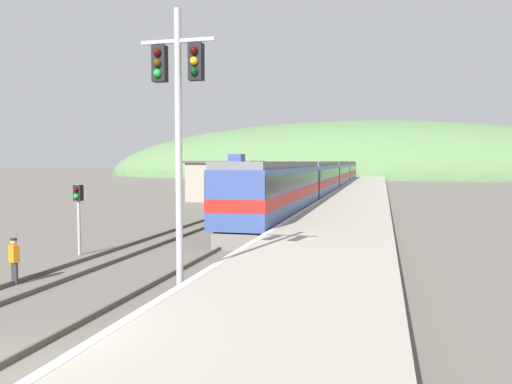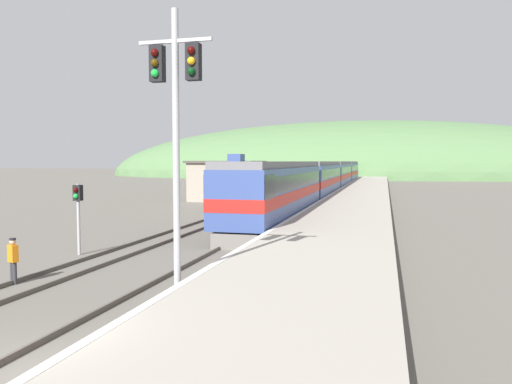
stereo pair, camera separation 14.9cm
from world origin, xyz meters
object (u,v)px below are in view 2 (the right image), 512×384
object	(u,v)px
signal_mast_main	(176,113)
carriage_second	(318,179)
track_worker	(13,258)
carriage_third	(337,174)
carriage_fourth	(347,172)
siding_train	(288,181)
signal_post_siding	(78,204)
express_train_lead_car	(277,190)

from	to	relation	value
signal_mast_main	carriage_second	bearing A→B (deg)	91.62
carriage_second	signal_mast_main	world-z (taller)	signal_mast_main
signal_mast_main	track_worker	size ratio (longest dim) A/B	5.33
carriage_third	carriage_fourth	bearing A→B (deg)	90.00
siding_train	track_worker	bearing A→B (deg)	-90.92
carriage_second	signal_mast_main	distance (m)	40.16
carriage_fourth	track_worker	world-z (taller)	carriage_fourth
carriage_third	siding_train	world-z (taller)	carriage_third
carriage_fourth	signal_post_siding	xyz separation A→B (m)	(-6.47, -75.15, 0.03)
carriage_fourth	siding_train	distance (m)	34.39
track_worker	carriage_fourth	bearing A→B (deg)	86.13
carriage_fourth	signal_post_siding	bearing A→B (deg)	-94.92
express_train_lead_car	signal_mast_main	bearing A→B (deg)	-86.59
signal_mast_main	signal_post_siding	distance (m)	10.48
carriage_third	track_worker	size ratio (longest dim) A/B	12.46
express_train_lead_car	track_worker	xyz separation A→B (m)	(-5.44, -17.84, -1.41)
express_train_lead_car	carriage_second	bearing A→B (deg)	90.00
carriage_second	siding_train	xyz separation A→B (m)	(-4.70, 7.49, -0.51)
carriage_third	siding_train	size ratio (longest dim) A/B	0.46
carriage_third	carriage_second	bearing A→B (deg)	-90.00
carriage_second	express_train_lead_car	bearing A→B (deg)	-90.00
carriage_third	signal_mast_main	world-z (taller)	signal_mast_main
carriage_third	express_train_lead_car	bearing A→B (deg)	-90.00
express_train_lead_car	track_worker	size ratio (longest dim) A/B	12.51
carriage_third	track_worker	bearing A→B (deg)	-95.21
siding_train	signal_mast_main	bearing A→B (deg)	-83.01
express_train_lead_car	siding_train	world-z (taller)	express_train_lead_car
express_train_lead_car	signal_post_siding	world-z (taller)	express_train_lead_car
carriage_third	signal_mast_main	bearing A→B (deg)	-88.94
signal_mast_main	track_worker	bearing A→B (deg)	170.33
express_train_lead_car	carriage_fourth	xyz separation A→B (m)	(0.00, 62.61, -0.01)
carriage_third	signal_post_siding	world-z (taller)	carriage_third
carriage_second	track_worker	bearing A→B (deg)	-97.97
express_train_lead_car	track_worker	distance (m)	18.71
carriage_fourth	siding_train	xyz separation A→B (m)	(-4.70, -34.06, -0.51)
siding_train	track_worker	world-z (taller)	siding_train
carriage_fourth	signal_mast_main	bearing A→B (deg)	-89.21
carriage_third	signal_post_siding	size ratio (longest dim) A/B	6.18
express_train_lead_car	signal_mast_main	size ratio (longest dim) A/B	2.35
carriage_third	signal_mast_main	distance (m)	60.89
siding_train	track_worker	distance (m)	46.40
carriage_second	signal_mast_main	bearing A→B (deg)	-88.38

